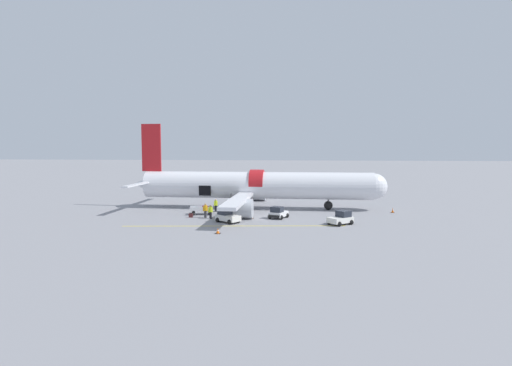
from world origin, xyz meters
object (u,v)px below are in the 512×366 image
baggage_cart_loading (203,210)px  suitcase_on_tarmac_upright (191,215)px  baggage_tug_rear (278,213)px  ground_crew_loader_b (232,208)px  airplane (254,186)px  baggage_tug_mid (341,219)px  baggage_tug_lead (227,216)px  ground_crew_loader_a (211,211)px  ground_crew_supervisor (205,210)px  ground_crew_helper (216,205)px  ground_crew_driver (230,206)px

baggage_cart_loading → suitcase_on_tarmac_upright: bearing=-110.4°
baggage_tug_rear → baggage_cart_loading: baggage_tug_rear is taller
baggage_tug_rear → ground_crew_loader_b: (-6.08, 1.63, 0.29)m
baggage_cart_loading → airplane: bearing=45.1°
baggage_cart_loading → ground_crew_loader_b: bearing=-1.7°
ground_crew_loader_b → baggage_tug_mid: bearing=-19.7°
airplane → baggage_tug_lead: bearing=-98.9°
baggage_tug_lead → ground_crew_loader_a: size_ratio=1.94×
ground_crew_supervisor → suitcase_on_tarmac_upright: ground_crew_supervisor is taller
baggage_tug_mid → baggage_tug_rear: baggage_tug_mid is taller
baggage_tug_mid → ground_crew_supervisor: size_ratio=1.78×
airplane → ground_crew_loader_b: bearing=-109.3°
baggage_tug_lead → baggage_cart_loading: (-4.21, 5.16, -0.10)m
baggage_tug_mid → ground_crew_loader_b: 14.24m
ground_crew_helper → suitcase_on_tarmac_upright: ground_crew_helper is taller
baggage_tug_rear → ground_crew_helper: bearing=153.8°
ground_crew_loader_a → suitcase_on_tarmac_upright: bearing=168.4°
baggage_cart_loading → suitcase_on_tarmac_upright: size_ratio=6.46×
airplane → suitcase_on_tarmac_upright: bearing=-129.2°
suitcase_on_tarmac_upright → ground_crew_helper: bearing=67.3°
baggage_tug_rear → suitcase_on_tarmac_upright: (-10.81, -0.68, -0.38)m
baggage_tug_lead → baggage_cart_loading: bearing=129.2°
baggage_tug_lead → ground_crew_driver: ground_crew_driver is taller
baggage_tug_mid → ground_crew_loader_a: 15.63m
baggage_tug_mid → ground_crew_supervisor: ground_crew_supervisor is taller
baggage_tug_mid → ground_crew_helper: ground_crew_helper is taller
ground_crew_loader_b → ground_crew_supervisor: 3.65m
ground_crew_helper → suitcase_on_tarmac_upright: (-2.07, -4.97, -0.66)m
suitcase_on_tarmac_upright → airplane: bearing=50.8°
baggage_tug_lead → baggage_tug_mid: (13.03, 0.26, -0.03)m
baggage_tug_mid → ground_crew_supervisor: 16.50m
ground_crew_loader_a → ground_crew_loader_b: (2.10, 2.85, 0.03)m
ground_crew_loader_b → ground_crew_supervisor: ground_crew_supervisor is taller
baggage_tug_rear → baggage_tug_mid: bearing=-23.3°
ground_crew_loader_a → ground_crew_supervisor: size_ratio=0.94×
ground_crew_loader_a → ground_crew_supervisor: 1.02m
baggage_tug_mid → baggage_cart_loading: size_ratio=0.81×
airplane → baggage_tug_rear: size_ratio=12.30×
baggage_tug_lead → ground_crew_supervisor: ground_crew_supervisor is taller
suitcase_on_tarmac_upright → baggage_tug_lead: bearing=-28.2°
ground_crew_driver → ground_crew_supervisor: 4.72m
airplane → suitcase_on_tarmac_upright: airplane is taller
airplane → baggage_tug_rear: 9.07m
ground_crew_loader_b → ground_crew_helper: 3.76m
baggage_tug_lead → suitcase_on_tarmac_upright: baggage_tug_lead is taller
ground_crew_driver → ground_crew_helper: bearing=159.7°
ground_crew_supervisor → baggage_tug_rear: bearing=3.8°
baggage_tug_mid → ground_crew_loader_b: (-13.41, 4.79, 0.26)m
baggage_tug_rear → ground_crew_driver: 7.55m
airplane → baggage_tug_rear: airplane is taller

